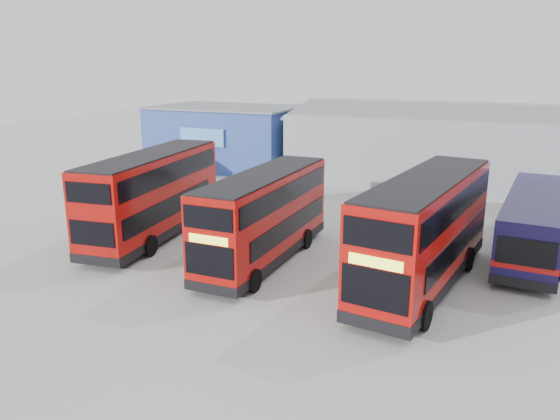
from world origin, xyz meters
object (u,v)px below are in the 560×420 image
object	(u,v)px
maintenance_shed	(504,149)
double_decker_centre	(264,218)
office_block	(228,136)
double_decker_right	(425,233)
panel_van	(169,162)
single_decker_blue	(534,225)
double_decker_left	(153,196)

from	to	relation	value
maintenance_shed	double_decker_centre	world-z (taller)	maintenance_shed
office_block	double_decker_right	distance (m)	28.22
maintenance_shed	panel_van	distance (m)	25.25
maintenance_shed	double_decker_right	bearing A→B (deg)	-94.96
double_decker_right	panel_van	bearing A→B (deg)	155.00
double_decker_right	single_decker_blue	xyz separation A→B (m)	(4.00, 5.84, -0.79)
single_decker_blue	maintenance_shed	bearing A→B (deg)	-79.28
single_decker_blue	panel_van	bearing A→B (deg)	-13.73
double_decker_left	panel_van	bearing A→B (deg)	-64.49
single_decker_blue	panel_van	size ratio (longest dim) A/B	2.14
panel_van	maintenance_shed	bearing A→B (deg)	31.32
double_decker_left	double_decker_centre	world-z (taller)	double_decker_left
maintenance_shed	double_decker_right	distance (m)	21.90
office_block	double_decker_centre	world-z (taller)	office_block
maintenance_shed	panel_van	bearing A→B (deg)	-161.36
maintenance_shed	double_decker_left	world-z (taller)	maintenance_shed
double_decker_right	single_decker_blue	bearing A→B (deg)	62.60
double_decker_left	panel_van	size ratio (longest dim) A/B	2.08
office_block	double_decker_right	xyz separation A→B (m)	(20.11, -19.80, -0.35)
double_decker_left	double_decker_centre	xyz separation A→B (m)	(6.65, -0.81, -0.15)
double_decker_right	double_decker_left	bearing A→B (deg)	-176.25
double_decker_left	panel_van	xyz separation A→B (m)	(-8.32, 12.97, -1.01)
panel_van	double_decker_right	bearing A→B (deg)	-19.33
double_decker_centre	double_decker_right	xyz separation A→B (m)	(7.03, 0.03, 0.21)
office_block	panel_van	size ratio (longest dim) A/B	2.43
office_block	single_decker_blue	distance (m)	27.88
double_decker_centre	single_decker_blue	xyz separation A→B (m)	(11.03, 5.87, -0.58)
office_block	maintenance_shed	xyz separation A→B (m)	(22.00, 2.01, 0.02)
double_decker_centre	panel_van	world-z (taller)	double_decker_centre
panel_van	double_decker_centre	bearing A→B (deg)	-29.95
maintenance_shed	double_decker_centre	xyz separation A→B (m)	(-8.92, -21.84, -0.58)
double_decker_centre	double_decker_right	world-z (taller)	double_decker_right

